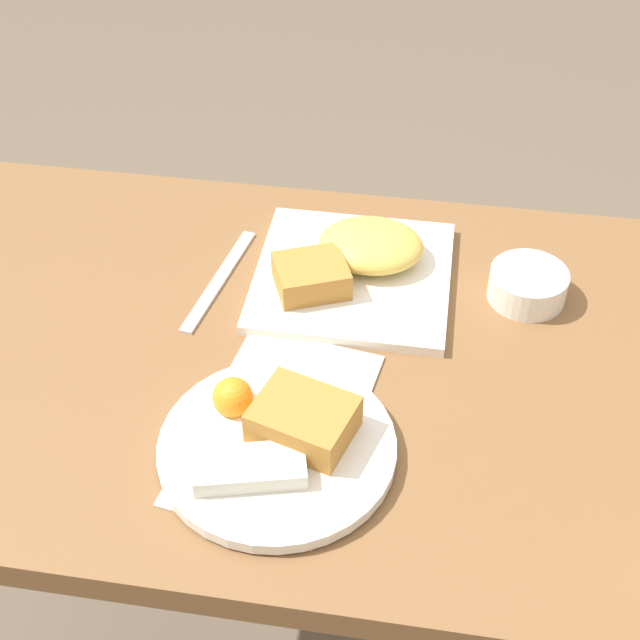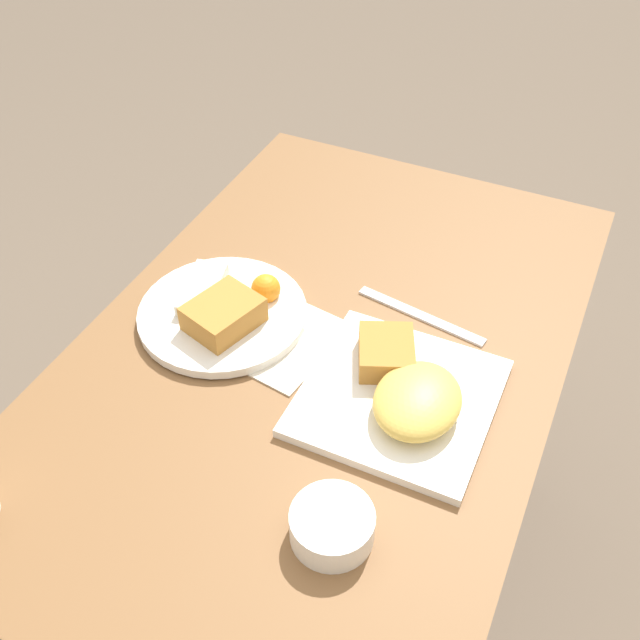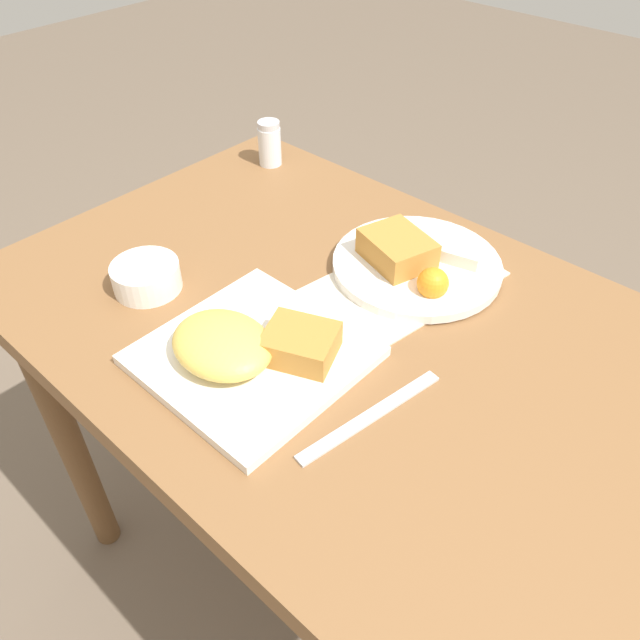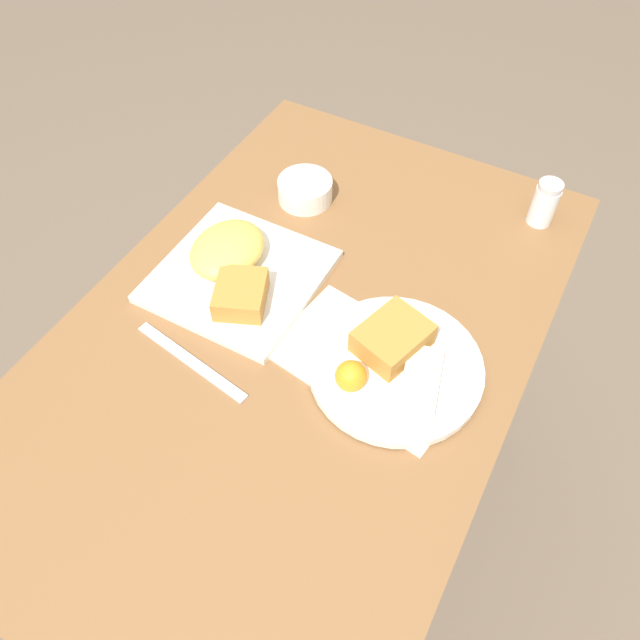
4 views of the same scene
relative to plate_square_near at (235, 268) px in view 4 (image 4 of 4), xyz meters
name	(u,v)px [view 4 (image 4 of 4)]	position (x,y,z in m)	size (l,w,h in m)	color
ground_plane	(306,512)	(0.05, 0.14, -0.75)	(8.00, 8.00, 0.00)	brown
dining_table	(300,369)	(0.05, 0.14, -0.12)	(1.03, 0.65, 0.73)	brown
menu_card	(370,363)	(0.05, 0.26, -0.02)	(0.20, 0.29, 0.00)	beige
plate_square_near	(235,268)	(0.00, 0.00, 0.00)	(0.24, 0.24, 0.06)	white
plate_oval_far	(394,362)	(0.04, 0.29, 0.00)	(0.25, 0.25, 0.05)	white
sauce_ramekin	(305,189)	(-0.22, 0.00, 0.00)	(0.10, 0.10, 0.04)	white
salt_shaker	(544,205)	(-0.36, 0.39, 0.01)	(0.04, 0.04, 0.08)	white
butter_knife	(191,361)	(0.17, 0.03, -0.02)	(0.05, 0.21, 0.00)	silver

